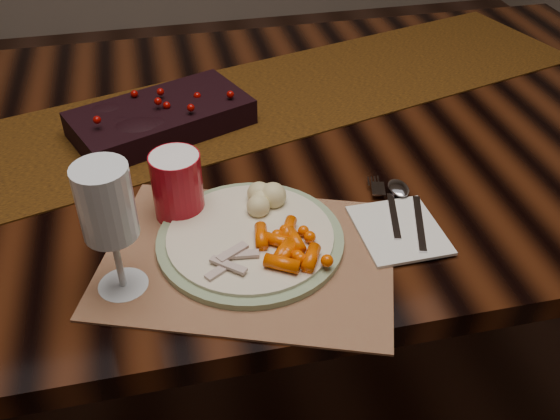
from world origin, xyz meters
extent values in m
plane|color=black|center=(0.00, 0.00, 0.00)|extent=(5.00, 5.00, 0.00)
cube|color=black|center=(0.00, 0.00, 0.38)|extent=(1.80, 1.00, 0.75)
cube|color=black|center=(-0.05, 0.10, 0.75)|extent=(1.65, 0.76, 0.00)
cube|color=brown|center=(-0.07, -0.33, 0.75)|extent=(0.49, 0.42, 0.00)
cylinder|color=beige|center=(-0.06, -0.30, 0.76)|extent=(0.27, 0.27, 0.02)
cube|color=silver|center=(0.16, -0.33, 0.76)|extent=(0.12, 0.14, 0.00)
cylinder|color=maroon|center=(-0.16, -0.21, 0.81)|extent=(0.09, 0.09, 0.10)
camera|label=1|loc=(-0.17, -0.98, 1.35)|focal=40.00mm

